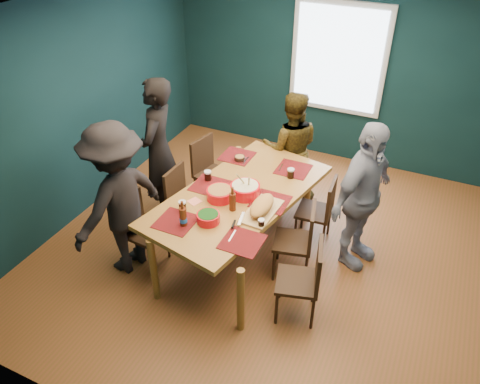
# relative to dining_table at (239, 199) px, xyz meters

# --- Properties ---
(room) EXTENTS (5.01, 5.01, 2.71)m
(room) POSITION_rel_dining_table_xyz_m (0.30, 0.45, 0.61)
(room) COLOR brown
(room) RESTS_ON ground
(dining_table) EXTENTS (1.53, 2.38, 0.84)m
(dining_table) POSITION_rel_dining_table_xyz_m (0.00, 0.00, 0.00)
(dining_table) COLOR #A47731
(dining_table) RESTS_ON floor
(chair_left_far) EXTENTS (0.49, 0.49, 0.92)m
(chair_left_far) POSITION_rel_dining_table_xyz_m (-0.81, 0.77, -0.22)
(chair_left_far) COLOR #331F11
(chair_left_far) RESTS_ON floor
(chair_left_mid) EXTENTS (0.41, 0.41, 0.88)m
(chair_left_mid) POSITION_rel_dining_table_xyz_m (-0.78, 0.07, -0.24)
(chair_left_mid) COLOR #331F11
(chair_left_mid) RESTS_ON floor
(chair_left_near) EXTENTS (0.42, 0.42, 0.86)m
(chair_left_near) POSITION_rel_dining_table_xyz_m (-0.97, -0.57, -0.26)
(chair_left_near) COLOR #331F11
(chair_left_near) RESTS_ON floor
(chair_right_far) EXTENTS (0.42, 0.42, 0.86)m
(chair_right_far) POSITION_rel_dining_table_xyz_m (0.78, 0.58, -0.25)
(chair_right_far) COLOR #331F11
(chair_right_far) RESTS_ON floor
(chair_right_mid) EXTENTS (0.49, 0.49, 0.89)m
(chair_right_mid) POSITION_rel_dining_table_xyz_m (0.74, -0.04, -0.24)
(chair_right_mid) COLOR #331F11
(chair_right_mid) RESTS_ON floor
(chair_right_near) EXTENTS (0.50, 0.50, 0.90)m
(chair_right_near) POSITION_rel_dining_table_xyz_m (0.98, -0.58, -0.23)
(chair_right_near) COLOR #331F11
(chair_right_near) RESTS_ON floor
(person_far_left) EXTENTS (0.59, 0.76, 1.83)m
(person_far_left) POSITION_rel_dining_table_xyz_m (-1.23, 0.31, 0.16)
(person_far_left) COLOR black
(person_far_left) RESTS_ON floor
(person_back) EXTENTS (0.90, 0.80, 1.53)m
(person_back) POSITION_rel_dining_table_xyz_m (0.12, 1.30, 0.01)
(person_back) COLOR black
(person_back) RESTS_ON floor
(person_right) EXTENTS (0.74, 1.10, 1.73)m
(person_right) POSITION_rel_dining_table_xyz_m (1.23, 0.44, 0.11)
(person_right) COLOR silver
(person_right) RESTS_ON floor
(person_near_left) EXTENTS (0.87, 1.25, 1.76)m
(person_near_left) POSITION_rel_dining_table_xyz_m (-1.07, -0.70, 0.12)
(person_near_left) COLOR black
(person_near_left) RESTS_ON floor
(bowl_salad) EXTENTS (0.29, 0.29, 0.12)m
(bowl_salad) POSITION_rel_dining_table_xyz_m (-0.15, -0.17, 0.14)
(bowl_salad) COLOR red
(bowl_salad) RESTS_ON dining_table
(bowl_dumpling) EXTENTS (0.32, 0.32, 0.30)m
(bowl_dumpling) POSITION_rel_dining_table_xyz_m (0.07, -0.00, 0.15)
(bowl_dumpling) COLOR red
(bowl_dumpling) RESTS_ON dining_table
(bowl_herbs) EXTENTS (0.23, 0.23, 0.10)m
(bowl_herbs) POSITION_rel_dining_table_xyz_m (-0.07, -0.58, 0.13)
(bowl_herbs) COLOR red
(bowl_herbs) RESTS_ON dining_table
(cutting_board) EXTENTS (0.33, 0.68, 0.15)m
(cutting_board) POSITION_rel_dining_table_xyz_m (0.35, -0.21, 0.15)
(cutting_board) COLOR tan
(cutting_board) RESTS_ON dining_table
(small_bowl) EXTENTS (0.13, 0.13, 0.05)m
(small_bowl) POSITION_rel_dining_table_xyz_m (-0.29, 0.64, 0.11)
(small_bowl) COLOR black
(small_bowl) RESTS_ON dining_table
(beer_bottle_a) EXTENTS (0.08, 0.08, 0.29)m
(beer_bottle_a) POSITION_rel_dining_table_xyz_m (-0.26, -0.73, 0.18)
(beer_bottle_a) COLOR #4B1E0D
(beer_bottle_a) RESTS_ON dining_table
(beer_bottle_b) EXTENTS (0.07, 0.07, 0.27)m
(beer_bottle_b) POSITION_rel_dining_table_xyz_m (0.06, -0.29, 0.19)
(beer_bottle_b) COLOR #4B1E0D
(beer_bottle_b) RESTS_ON dining_table
(cola_glass_a) EXTENTS (0.08, 0.08, 0.11)m
(cola_glass_a) POSITION_rel_dining_table_xyz_m (-0.40, -0.52, 0.14)
(cola_glass_a) COLOR black
(cola_glass_a) RESTS_ON dining_table
(cola_glass_b) EXTENTS (0.07, 0.07, 0.09)m
(cola_glass_b) POSITION_rel_dining_table_xyz_m (0.44, -0.43, 0.13)
(cola_glass_b) COLOR black
(cola_glass_b) RESTS_ON dining_table
(cola_glass_c) EXTENTS (0.08, 0.08, 0.11)m
(cola_glass_c) POSITION_rel_dining_table_xyz_m (0.39, 0.54, 0.14)
(cola_glass_c) COLOR black
(cola_glass_c) RESTS_ON dining_table
(cola_glass_d) EXTENTS (0.08, 0.08, 0.11)m
(cola_glass_d) POSITION_rel_dining_table_xyz_m (-0.43, 0.09, 0.14)
(cola_glass_d) COLOR black
(cola_glass_d) RESTS_ON dining_table
(napkin_a) EXTENTS (0.15, 0.15, 0.00)m
(napkin_a) POSITION_rel_dining_table_xyz_m (0.33, 0.01, 0.08)
(napkin_a) COLOR #F27F66
(napkin_a) RESTS_ON dining_table
(napkin_b) EXTENTS (0.16, 0.16, 0.00)m
(napkin_b) POSITION_rel_dining_table_xyz_m (-0.37, -0.33, 0.08)
(napkin_b) COLOR #F27F66
(napkin_b) RESTS_ON dining_table
(napkin_c) EXTENTS (0.19, 0.19, 0.00)m
(napkin_c) POSITION_rel_dining_table_xyz_m (0.30, -0.67, 0.08)
(napkin_c) COLOR #F27F66
(napkin_c) RESTS_ON dining_table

